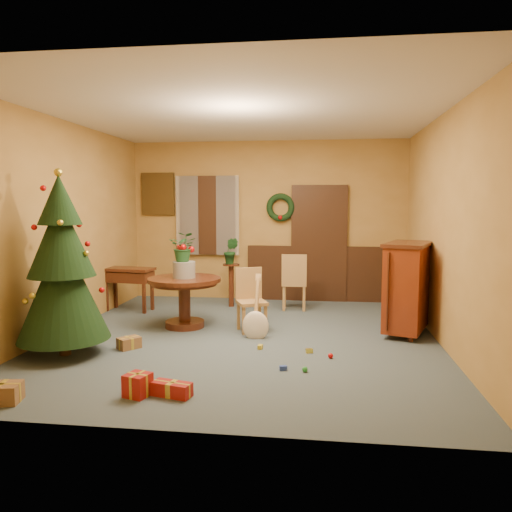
% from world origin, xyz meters
% --- Properties ---
extents(room_envelope, '(5.50, 5.50, 5.50)m').
position_xyz_m(room_envelope, '(0.21, 2.70, 1.12)').
color(room_envelope, '#374750').
rests_on(room_envelope, ground).
extents(dining_table, '(1.04, 1.04, 0.72)m').
position_xyz_m(dining_table, '(-0.94, 0.48, 0.50)').
color(dining_table, black).
rests_on(dining_table, floor).
extents(urn, '(0.32, 0.32, 0.23)m').
position_xyz_m(urn, '(-0.94, 0.48, 0.83)').
color(urn, slate).
rests_on(urn, dining_table).
extents(centerpiece_plant, '(0.38, 0.33, 0.42)m').
position_xyz_m(centerpiece_plant, '(-0.94, 0.48, 1.16)').
color(centerpiece_plant, '#1E4C23').
rests_on(centerpiece_plant, urn).
extents(chair_near, '(0.50, 0.50, 0.87)m').
position_xyz_m(chair_near, '(0.02, 0.43, 0.47)').
color(chair_near, '#9F773F').
rests_on(chair_near, floor).
extents(chair_far, '(0.42, 0.42, 0.94)m').
position_xyz_m(chair_far, '(0.55, 1.84, 0.51)').
color(chair_far, '#9F773F').
rests_on(chair_far, floor).
extents(guitar, '(0.49, 0.61, 0.80)m').
position_xyz_m(guitar, '(0.15, 0.01, 0.41)').
color(guitar, '#F2E3CA').
rests_on(guitar, floor).
extents(plant_stand, '(0.29, 0.29, 0.74)m').
position_xyz_m(plant_stand, '(-0.54, 1.99, 0.46)').
color(plant_stand, black).
rests_on(plant_stand, floor).
extents(stand_plant, '(0.26, 0.21, 0.45)m').
position_xyz_m(stand_plant, '(-0.54, 1.99, 0.96)').
color(stand_plant, '#19471E').
rests_on(stand_plant, plant_stand).
extents(christmas_tree, '(1.05, 1.05, 2.17)m').
position_xyz_m(christmas_tree, '(-1.97, -0.99, 1.03)').
color(christmas_tree, '#382111').
rests_on(christmas_tree, floor).
extents(writing_desk, '(0.85, 0.50, 0.71)m').
position_xyz_m(writing_desk, '(-2.15, 1.44, 0.54)').
color(writing_desk, black).
rests_on(writing_desk, floor).
extents(sideboard, '(0.82, 1.09, 1.25)m').
position_xyz_m(sideboard, '(2.15, 0.50, 0.67)').
color(sideboard, '#511C09').
rests_on(sideboard, floor).
extents(gift_a, '(0.36, 0.29, 0.17)m').
position_xyz_m(gift_a, '(-1.81, -2.40, 0.08)').
color(gift_a, brown).
rests_on(gift_a, floor).
extents(gift_b, '(0.26, 0.26, 0.21)m').
position_xyz_m(gift_b, '(-0.66, -2.09, 0.10)').
color(gift_b, maroon).
rests_on(gift_b, floor).
extents(gift_c, '(0.30, 0.31, 0.14)m').
position_xyz_m(gift_c, '(-1.33, -0.65, 0.07)').
color(gift_c, brown).
rests_on(gift_c, floor).
extents(gift_d, '(0.39, 0.24, 0.13)m').
position_xyz_m(gift_d, '(-0.35, -2.05, 0.06)').
color(gift_d, maroon).
rests_on(gift_d, floor).
extents(toy_a, '(0.09, 0.07, 0.05)m').
position_xyz_m(toy_a, '(0.61, -1.21, 0.03)').
color(toy_a, '#223B97').
rests_on(toy_a, floor).
extents(toy_b, '(0.06, 0.06, 0.06)m').
position_xyz_m(toy_b, '(0.84, -1.24, 0.03)').
color(toy_b, '#248631').
rests_on(toy_b, floor).
extents(toy_c, '(0.06, 0.09, 0.05)m').
position_xyz_m(toy_c, '(0.27, -0.46, 0.03)').
color(toy_c, gold).
rests_on(toy_c, floor).
extents(toy_d, '(0.06, 0.06, 0.06)m').
position_xyz_m(toy_d, '(1.12, -0.73, 0.03)').
color(toy_d, red).
rests_on(toy_d, floor).
extents(toy_e, '(0.09, 0.07, 0.05)m').
position_xyz_m(toy_e, '(0.87, -0.55, 0.03)').
color(toy_e, gold).
rests_on(toy_e, floor).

